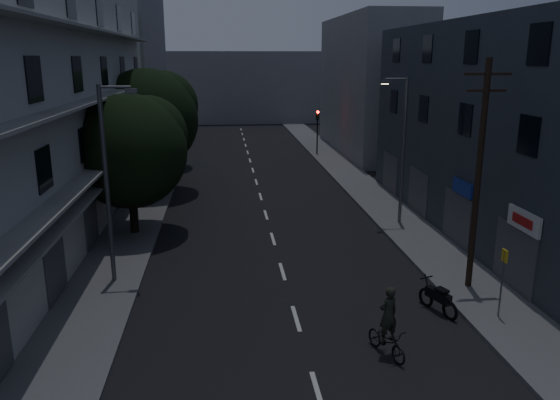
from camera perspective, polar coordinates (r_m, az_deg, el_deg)
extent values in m
plane|color=black|center=(37.54, -2.10, 0.56)|extent=(160.00, 160.00, 0.00)
cube|color=#565659|center=(37.77, -13.53, 0.36)|extent=(3.00, 90.00, 0.15)
cube|color=#565659|center=(38.74, 9.03, 0.94)|extent=(3.00, 90.00, 0.15)
cube|color=beige|center=(16.34, 3.94, -19.34)|extent=(0.15, 2.00, 0.01)
cube|color=beige|center=(20.18, 1.69, -12.25)|extent=(0.15, 2.00, 0.01)
cube|color=beige|center=(24.24, 0.25, -7.46)|extent=(0.15, 2.00, 0.01)
cube|color=beige|center=(28.44, -0.75, -4.07)|extent=(0.15, 2.00, 0.01)
cube|color=beige|center=(32.72, -1.48, -1.55)|extent=(0.15, 2.00, 0.01)
cube|color=beige|center=(37.05, -2.05, 0.38)|extent=(0.15, 2.00, 0.01)
cube|color=beige|center=(41.42, -2.49, 1.90)|extent=(0.15, 2.00, 0.01)
cube|color=beige|center=(45.81, -2.85, 3.14)|extent=(0.15, 2.00, 0.01)
cube|color=beige|center=(50.22, -3.15, 4.15)|extent=(0.15, 2.00, 0.01)
cube|color=beige|center=(54.65, -3.40, 5.01)|extent=(0.15, 2.00, 0.01)
cube|color=beige|center=(59.09, -3.62, 5.73)|extent=(0.15, 2.00, 0.01)
cube|color=beige|center=(63.53, -3.80, 6.35)|extent=(0.15, 2.00, 0.01)
cube|color=beige|center=(67.98, -3.96, 6.90)|extent=(0.15, 2.00, 0.01)
cube|color=beige|center=(72.44, -4.10, 7.37)|extent=(0.15, 2.00, 0.01)
cube|color=#ABABA6|center=(30.90, -24.35, 9.42)|extent=(6.00, 36.00, 14.00)
cube|color=black|center=(22.50, -22.60, -5.00)|extent=(0.06, 1.60, 1.60)
cube|color=black|center=(28.04, -19.26, -0.93)|extent=(0.06, 1.60, 1.60)
cube|color=black|center=(33.73, -17.04, 1.79)|extent=(0.06, 1.60, 1.60)
cube|color=black|center=(39.52, -15.47, 3.72)|extent=(0.06, 1.60, 1.60)
cube|color=black|center=(45.36, -14.29, 5.15)|extent=(0.06, 1.60, 1.60)
cube|color=black|center=(21.70, -23.42, 3.00)|extent=(0.06, 1.60, 1.60)
cube|color=black|center=(27.40, -19.82, 5.53)|extent=(0.06, 1.60, 1.60)
cube|color=black|center=(33.20, -17.46, 7.18)|extent=(0.06, 1.60, 1.60)
cube|color=black|center=(39.07, -15.79, 8.33)|extent=(0.06, 1.60, 1.60)
cube|color=black|center=(44.97, -14.55, 9.17)|extent=(0.06, 1.60, 1.60)
cube|color=black|center=(21.35, -24.30, 11.43)|extent=(0.06, 1.60, 1.60)
cube|color=black|center=(27.12, -20.42, 12.21)|extent=(0.06, 1.60, 1.60)
cube|color=black|center=(32.98, -17.89, 12.69)|extent=(0.06, 1.60, 1.60)
cube|color=black|center=(38.88, -16.12, 13.01)|extent=(0.06, 1.60, 1.60)
cube|color=black|center=(44.80, -14.82, 13.24)|extent=(0.06, 1.60, 1.60)
cube|color=black|center=(27.23, -21.04, 18.93)|extent=(0.06, 1.60, 1.60)
cube|color=black|center=(33.06, -18.34, 18.23)|extent=(0.06, 1.60, 1.60)
cube|color=black|center=(38.95, -16.47, 17.71)|extent=(0.06, 1.60, 1.60)
cube|color=black|center=(44.87, -15.09, 17.32)|extent=(0.06, 1.60, 1.60)
cube|color=gray|center=(30.37, -17.46, 4.25)|extent=(1.00, 32.40, 0.12)
cube|color=gray|center=(30.00, -17.93, 10.26)|extent=(1.00, 32.40, 0.12)
cube|color=gray|center=(29.96, -18.43, 16.36)|extent=(1.00, 32.40, 0.12)
cube|color=gray|center=(30.56, -17.52, 2.58)|extent=(0.80, 32.40, 0.12)
cube|color=#424247|center=(22.69, -22.43, -6.43)|extent=(0.06, 2.40, 2.40)
cube|color=#424247|center=(28.19, -19.14, -2.10)|extent=(0.06, 2.40, 2.40)
cube|color=#424247|center=(33.86, -16.95, 0.80)|extent=(0.06, 2.40, 2.40)
cube|color=#424247|center=(39.63, -15.40, 2.87)|extent=(0.06, 2.40, 2.40)
cube|color=#424247|center=(45.46, -14.23, 4.40)|extent=(0.06, 2.40, 2.40)
cube|color=#2A3039|center=(29.40, 23.65, 6.33)|extent=(6.00, 28.00, 11.00)
cube|color=black|center=(22.65, 24.54, 6.15)|extent=(0.06, 1.40, 1.50)
cube|color=black|center=(27.49, 18.79, 7.97)|extent=(0.06, 1.40, 1.50)
cube|color=black|center=(32.54, 14.77, 9.18)|extent=(0.06, 1.40, 1.50)
cube|color=black|center=(37.72, 11.82, 10.04)|extent=(0.06, 1.40, 1.50)
cube|color=black|center=(22.47, 25.46, 14.48)|extent=(0.06, 1.40, 1.50)
cube|color=black|center=(27.35, 19.38, 14.84)|extent=(0.06, 1.40, 1.50)
cube|color=black|center=(32.42, 15.16, 14.99)|extent=(0.06, 1.40, 1.50)
cube|color=black|center=(37.62, 12.09, 15.05)|extent=(0.06, 1.40, 1.50)
cube|color=#424247|center=(23.76, 23.28, -5.59)|extent=(0.06, 3.00, 2.60)
cube|color=#424247|center=(28.41, 17.97, -1.88)|extent=(0.06, 3.00, 2.60)
cube|color=#424247|center=(33.32, 14.21, 0.78)|extent=(0.06, 3.00, 2.60)
cube|color=#424247|center=(38.40, 11.42, 2.74)|extent=(0.06, 3.00, 2.60)
cube|color=silver|center=(22.81, 24.15, -2.00)|extent=(0.12, 2.20, 0.80)
cube|color=#B21414|center=(22.77, 23.98, -2.01)|extent=(0.02, 1.40, 0.36)
cube|color=navy|center=(27.52, 18.53, 1.22)|extent=(0.12, 2.00, 0.70)
cube|color=slate|center=(60.09, -15.60, 13.05)|extent=(6.00, 20.00, 16.00)
cube|color=slate|center=(55.32, 9.30, 11.73)|extent=(6.00, 20.00, 13.00)
cube|color=slate|center=(81.47, -4.42, 11.70)|extent=(24.00, 8.00, 10.00)
cylinder|color=black|center=(29.58, -15.15, 0.41)|extent=(0.44, 0.44, 3.93)
sphere|color=black|center=(29.11, -15.46, 4.91)|extent=(5.90, 5.90, 5.90)
sphere|color=black|center=(29.59, -13.63, 6.63)|extent=(4.13, 4.13, 4.13)
sphere|color=black|center=(28.60, -17.16, 5.52)|extent=(3.83, 3.83, 3.83)
cylinder|color=black|center=(38.35, -13.46, 4.14)|extent=(0.44, 0.44, 4.51)
sphere|color=black|center=(37.97, -13.71, 8.15)|extent=(6.79, 6.79, 6.79)
sphere|color=black|center=(38.61, -12.10, 9.61)|extent=(4.75, 4.75, 4.75)
sphere|color=black|center=(37.37, -15.19, 8.75)|extent=(4.41, 4.41, 4.41)
cylinder|color=black|center=(47.26, -12.49, 5.69)|extent=(0.44, 0.44, 3.81)
sphere|color=black|center=(46.97, -12.64, 8.44)|extent=(5.69, 5.69, 5.69)
sphere|color=black|center=(47.52, -11.57, 9.43)|extent=(3.98, 3.98, 3.98)
sphere|color=black|center=(46.45, -13.63, 8.85)|extent=(3.70, 3.70, 3.70)
cylinder|color=black|center=(53.06, 3.91, 6.62)|extent=(0.12, 0.12, 3.20)
cube|color=black|center=(52.82, 3.95, 8.82)|extent=(0.28, 0.22, 0.90)
sphere|color=#FF0C05|center=(52.64, 3.98, 9.16)|extent=(0.22, 0.22, 0.22)
sphere|color=#3F330C|center=(52.67, 3.98, 8.83)|extent=(0.22, 0.22, 0.22)
sphere|color=black|center=(52.70, 3.97, 8.51)|extent=(0.22, 0.22, 0.22)
cylinder|color=black|center=(52.08, -10.74, 6.24)|extent=(0.12, 0.12, 3.20)
cube|color=black|center=(51.83, -10.85, 8.49)|extent=(0.28, 0.22, 0.90)
sphere|color=black|center=(51.65, -10.88, 8.83)|extent=(0.22, 0.22, 0.22)
sphere|color=#3F330C|center=(51.68, -10.86, 8.50)|extent=(0.22, 0.22, 0.22)
sphere|color=#0CFF26|center=(51.71, -10.85, 8.17)|extent=(0.22, 0.22, 0.22)
cylinder|color=#53545A|center=(22.85, -17.65, 1.36)|extent=(0.18, 0.18, 8.00)
cylinder|color=#53545A|center=(22.21, -16.89, 11.25)|extent=(1.20, 0.10, 0.10)
cube|color=#53545A|center=(22.12, -15.31, 10.95)|extent=(0.45, 0.25, 0.18)
cube|color=#4C4C4C|center=(22.12, -15.29, 10.69)|extent=(0.35, 0.18, 0.04)
cylinder|color=slate|center=(30.66, 12.75, 4.94)|extent=(0.18, 0.18, 8.00)
cylinder|color=slate|center=(30.08, 12.06, 12.28)|extent=(1.20, 0.10, 0.10)
cube|color=slate|center=(29.91, 10.93, 12.03)|extent=(0.45, 0.25, 0.18)
cube|color=#FFD88C|center=(29.91, 10.92, 11.84)|extent=(0.35, 0.18, 0.04)
cylinder|color=slate|center=(41.55, -12.49, 7.42)|extent=(0.18, 0.18, 8.00)
cylinder|color=slate|center=(41.20, -11.94, 12.84)|extent=(1.20, 0.10, 0.10)
cube|color=slate|center=(41.15, -11.08, 12.67)|extent=(0.45, 0.25, 0.18)
cube|color=#4C4C4C|center=(41.15, -11.07, 12.53)|extent=(0.35, 0.18, 0.04)
cylinder|color=black|center=(22.43, 20.00, 2.23)|extent=(0.24, 0.24, 9.00)
cube|color=black|center=(21.98, 20.90, 12.20)|extent=(1.80, 0.10, 0.10)
cube|color=black|center=(22.01, 20.75, 10.65)|extent=(1.50, 0.10, 0.10)
cylinder|color=#595B60|center=(20.98, 22.15, -8.12)|extent=(0.06, 0.06, 2.50)
cube|color=yellow|center=(20.62, 22.43, -5.42)|extent=(0.05, 0.35, 0.45)
torus|color=black|center=(20.91, 17.32, -10.99)|extent=(0.37, 0.74, 0.75)
torus|color=black|center=(21.74, 15.00, -9.80)|extent=(0.37, 0.74, 0.75)
cube|color=black|center=(21.18, 16.20, -9.56)|extent=(0.66, 1.18, 0.37)
cube|color=black|center=(20.97, 16.55, -9.02)|extent=(0.46, 0.56, 0.11)
cylinder|color=black|center=(21.51, 15.17, -8.70)|extent=(0.22, 0.45, 0.89)
cube|color=black|center=(21.47, 15.04, -7.83)|extent=(0.56, 0.24, 0.04)
imported|color=black|center=(18.05, 11.09, -14.27)|extent=(1.25, 1.95, 0.97)
imported|color=black|center=(17.63, 11.24, -11.64)|extent=(0.79, 0.65, 1.85)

